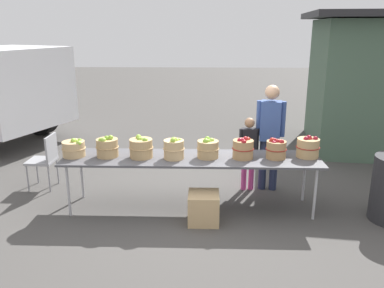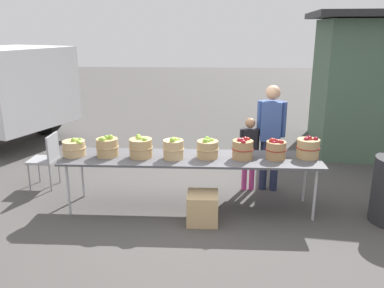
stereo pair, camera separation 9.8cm
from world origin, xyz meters
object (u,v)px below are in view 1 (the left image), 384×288
vendor_adult (270,130)px  apple_basket_green_1 (107,147)px  apple_basket_green_3 (174,148)px  apple_basket_red_1 (276,149)px  folding_chair (45,157)px  apple_basket_red_0 (243,149)px  apple_basket_green_2 (141,148)px  apple_basket_red_2 (308,147)px  child_customer (249,148)px  apple_basket_green_0 (74,148)px  produce_crate (204,208)px  market_table (191,159)px  apple_basket_green_4 (208,148)px

vendor_adult → apple_basket_green_1: bearing=28.2°
apple_basket_green_1 → vendor_adult: size_ratio=0.19×
apple_basket_green_3 → vendor_adult: size_ratio=0.19×
apple_basket_red_1 → folding_chair: size_ratio=0.33×
apple_basket_green_3 → apple_basket_red_0: bearing=2.6°
apple_basket_green_2 → folding_chair: 1.81m
apple_basket_red_2 → child_customer: child_customer is taller
vendor_adult → child_customer: 0.43m
apple_basket_green_0 → produce_crate: bearing=-13.2°
apple_basket_green_1 → apple_basket_green_3: 0.92m
apple_basket_red_2 → produce_crate: (-1.41, -0.49, -0.69)m
apple_basket_green_2 → apple_basket_red_1: size_ratio=1.14×
child_customer → folding_chair: bearing=-5.7°
apple_basket_red_1 → vendor_adult: (0.03, 0.72, 0.08)m
apple_basket_green_3 → produce_crate: 0.88m
apple_basket_green_1 → produce_crate: apple_basket_green_1 is taller
apple_basket_red_0 → folding_chair: apple_basket_red_0 is taller
apple_basket_green_2 → apple_basket_red_1: apple_basket_green_2 is taller
child_customer → apple_basket_green_2: bearing=19.0°
vendor_adult → produce_crate: bearing=59.9°
apple_basket_green_1 → apple_basket_red_2: apple_basket_red_2 is taller
apple_basket_green_3 → vendor_adult: (1.40, 0.78, 0.07)m
apple_basket_green_0 → market_table: bearing=0.2°
apple_basket_red_0 → vendor_adult: bearing=57.3°
apple_basket_red_0 → produce_crate: 0.96m
apple_basket_green_1 → apple_basket_green_3: (0.92, -0.06, 0.00)m
child_customer → apple_basket_red_0: bearing=71.4°
apple_basket_green_1 → apple_basket_red_2: size_ratio=0.98×
child_customer → produce_crate: (-0.68, -1.12, -0.48)m
produce_crate → apple_basket_red_0: bearing=37.9°
apple_basket_green_1 → folding_chair: bearing=149.9°
apple_basket_red_1 → vendor_adult: vendor_adult is taller
apple_basket_red_2 → apple_basket_green_2: bearing=-177.6°
market_table → produce_crate: market_table is taller
folding_chair → produce_crate: 2.73m
market_table → apple_basket_green_2: apple_basket_green_2 is taller
apple_basket_green_1 → apple_basket_green_2: 0.47m
apple_basket_green_4 → apple_basket_red_2: bearing=2.9°
child_customer → apple_basket_red_2: bearing=133.3°
apple_basket_red_2 → child_customer: size_ratio=0.28×
folding_chair → market_table: bearing=75.3°
apple_basket_red_0 → child_customer: size_ratio=0.26×
apple_basket_green_0 → child_customer: child_customer is taller
apple_basket_green_2 → apple_basket_red_1: (1.82, 0.02, -0.00)m
apple_basket_red_2 → produce_crate: bearing=-160.7°
apple_basket_green_3 → apple_basket_green_2: bearing=175.6°
apple_basket_green_1 → apple_basket_green_0: bearing=-179.1°
apple_basket_green_0 → apple_basket_red_2: (3.19, 0.08, 0.03)m
apple_basket_green_1 → folding_chair: apple_basket_green_1 is taller
apple_basket_green_1 → apple_basket_green_4: bearing=-0.0°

